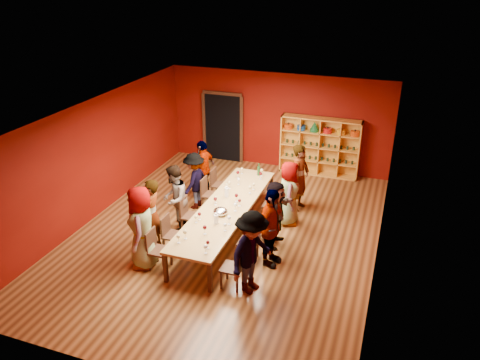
% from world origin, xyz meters
% --- Properties ---
extents(room_shell, '(7.10, 9.10, 3.04)m').
position_xyz_m(room_shell, '(0.00, 0.00, 1.50)').
color(room_shell, brown).
rests_on(room_shell, ground).
extents(tasting_table, '(1.10, 4.50, 0.75)m').
position_xyz_m(tasting_table, '(0.00, 0.00, 0.70)').
color(tasting_table, '#AA8446').
rests_on(tasting_table, ground).
extents(doorway, '(1.40, 0.17, 2.30)m').
position_xyz_m(doorway, '(-1.80, 4.43, 1.12)').
color(doorway, black).
rests_on(doorway, ground).
extents(shelving_unit, '(2.40, 0.40, 1.80)m').
position_xyz_m(shelving_unit, '(1.40, 4.32, 0.98)').
color(shelving_unit, gold).
rests_on(shelving_unit, ground).
extents(chair_person_left_0, '(0.42, 0.42, 0.89)m').
position_xyz_m(chair_person_left_0, '(-0.91, -1.77, 0.50)').
color(chair_person_left_0, '#321B10').
rests_on(chair_person_left_0, ground).
extents(person_left_0, '(0.79, 1.02, 1.85)m').
position_xyz_m(person_left_0, '(-1.21, -1.77, 0.92)').
color(person_left_0, beige).
rests_on(person_left_0, ground).
extents(chair_person_left_1, '(0.42, 0.42, 0.89)m').
position_xyz_m(chair_person_left_1, '(-0.91, -1.13, 0.50)').
color(chair_person_left_1, '#321B10').
rests_on(chair_person_left_1, ground).
extents(person_left_1, '(0.51, 0.67, 1.71)m').
position_xyz_m(person_left_1, '(-1.35, -1.13, 0.86)').
color(person_left_1, '#CB8892').
rests_on(person_left_1, ground).
extents(chair_person_left_2, '(0.42, 0.42, 0.89)m').
position_xyz_m(chair_person_left_2, '(-0.91, -0.20, 0.50)').
color(chair_person_left_2, '#321B10').
rests_on(chair_person_left_2, ground).
extents(person_left_2, '(0.61, 0.89, 1.67)m').
position_xyz_m(person_left_2, '(-1.25, -0.20, 0.84)').
color(person_left_2, pink).
rests_on(person_left_2, ground).
extents(chair_person_left_3, '(0.42, 0.42, 0.89)m').
position_xyz_m(chair_person_left_3, '(-0.91, 1.02, 0.50)').
color(chair_person_left_3, '#321B10').
rests_on(chair_person_left_3, ground).
extents(person_left_3, '(0.46, 1.01, 1.54)m').
position_xyz_m(person_left_3, '(-1.29, 1.02, 0.77)').
color(person_left_3, '#618DC9').
rests_on(person_left_3, ground).
extents(chair_person_left_4, '(0.42, 0.42, 0.89)m').
position_xyz_m(chair_person_left_4, '(-0.91, 1.66, 0.50)').
color(chair_person_left_4, '#321B10').
rests_on(chair_person_left_4, ground).
extents(person_left_4, '(0.62, 1.04, 1.66)m').
position_xyz_m(person_left_4, '(-1.31, 1.66, 0.83)').
color(person_left_4, '#141737').
rests_on(person_left_4, ground).
extents(chair_person_right_0, '(0.42, 0.42, 0.89)m').
position_xyz_m(chair_person_right_0, '(0.91, -1.84, 0.50)').
color(chair_person_right_0, '#321B10').
rests_on(chair_person_right_0, ground).
extents(person_right_0, '(0.81, 1.23, 1.76)m').
position_xyz_m(person_right_0, '(1.24, -1.84, 0.88)').
color(person_right_0, '#45454A').
rests_on(person_right_0, ground).
extents(chair_person_right_1, '(0.42, 0.42, 0.89)m').
position_xyz_m(chair_person_right_1, '(0.91, -0.84, 0.50)').
color(chair_person_right_1, '#321B10').
rests_on(chair_person_right_1, ground).
extents(person_right_1, '(0.70, 1.13, 1.78)m').
position_xyz_m(person_right_1, '(1.33, -0.84, 0.89)').
color(person_right_1, '#525257').
rests_on(person_right_1, ground).
extents(chair_person_right_2, '(0.42, 0.42, 0.89)m').
position_xyz_m(chair_person_right_2, '(0.91, -0.04, 0.50)').
color(chair_person_right_2, '#321B10').
rests_on(chair_person_right_2, ground).
extents(person_right_2, '(0.48, 1.49, 1.59)m').
position_xyz_m(person_right_2, '(1.21, -0.04, 0.80)').
color(person_right_2, pink).
rests_on(person_right_2, ground).
extents(chair_person_right_3, '(0.42, 0.42, 0.89)m').
position_xyz_m(chair_person_right_3, '(0.91, 1.02, 0.50)').
color(chair_person_right_3, '#321B10').
rests_on(chair_person_right_3, ground).
extents(person_right_3, '(0.63, 0.89, 1.65)m').
position_xyz_m(person_right_3, '(1.26, 1.02, 0.82)').
color(person_right_3, '#47484C').
rests_on(person_right_3, ground).
extents(chair_person_right_4, '(0.42, 0.42, 0.89)m').
position_xyz_m(chair_person_right_4, '(0.91, 1.87, 0.50)').
color(chair_person_right_4, '#321B10').
rests_on(chair_person_right_4, ground).
extents(person_right_4, '(0.60, 0.74, 1.80)m').
position_xyz_m(person_right_4, '(1.34, 1.87, 0.90)').
color(person_right_4, '#161D3C').
rests_on(person_right_4, ground).
extents(wine_glass_0, '(0.09, 0.09, 0.21)m').
position_xyz_m(wine_glass_0, '(0.15, 0.31, 0.90)').
color(wine_glass_0, white).
rests_on(wine_glass_0, tasting_table).
extents(wine_glass_1, '(0.09, 0.09, 0.22)m').
position_xyz_m(wine_glass_1, '(0.28, -0.15, 0.91)').
color(wine_glass_1, white).
rests_on(wine_glass_1, tasting_table).
extents(wine_glass_2, '(0.07, 0.07, 0.19)m').
position_xyz_m(wine_glass_2, '(0.29, 0.12, 0.88)').
color(wine_glass_2, white).
rests_on(wine_glass_2, tasting_table).
extents(wine_glass_3, '(0.09, 0.09, 0.22)m').
position_xyz_m(wine_glass_3, '(0.03, -1.32, 0.91)').
color(wine_glass_3, white).
rests_on(wine_glass_3, tasting_table).
extents(wine_glass_4, '(0.07, 0.07, 0.18)m').
position_xyz_m(wine_glass_4, '(-0.00, -0.47, 0.88)').
color(wine_glass_4, white).
rests_on(wine_glass_4, tasting_table).
extents(wine_glass_5, '(0.09, 0.09, 0.22)m').
position_xyz_m(wine_glass_5, '(-0.28, -1.62, 0.91)').
color(wine_glass_5, white).
rests_on(wine_glass_5, tasting_table).
extents(wine_glass_6, '(0.07, 0.07, 0.18)m').
position_xyz_m(wine_glass_6, '(-0.30, 0.09, 0.88)').
color(wine_glass_6, white).
rests_on(wine_glass_6, tasting_table).
extents(wine_glass_7, '(0.08, 0.08, 0.19)m').
position_xyz_m(wine_glass_7, '(0.38, -1.05, 0.89)').
color(wine_glass_7, white).
rests_on(wine_glass_7, tasting_table).
extents(wine_glass_8, '(0.07, 0.07, 0.18)m').
position_xyz_m(wine_glass_8, '(0.33, 1.07, 0.88)').
color(wine_glass_8, white).
rests_on(wine_glass_8, tasting_table).
extents(wine_glass_9, '(0.09, 0.09, 0.22)m').
position_xyz_m(wine_glass_9, '(-0.27, 0.92, 0.91)').
color(wine_glass_9, white).
rests_on(wine_glass_9, tasting_table).
extents(wine_glass_10, '(0.08, 0.08, 0.21)m').
position_xyz_m(wine_glass_10, '(-0.28, 1.60, 0.90)').
color(wine_glass_10, white).
rests_on(wine_glass_10, tasting_table).
extents(wine_glass_11, '(0.09, 0.09, 0.22)m').
position_xyz_m(wine_glass_11, '(0.28, 1.93, 0.91)').
color(wine_glass_11, white).
rests_on(wine_glass_11, tasting_table).
extents(wine_glass_12, '(0.07, 0.07, 0.18)m').
position_xyz_m(wine_glass_12, '(-0.13, 1.23, 0.88)').
color(wine_glass_12, white).
rests_on(wine_glass_12, tasting_table).
extents(wine_glass_13, '(0.07, 0.07, 0.18)m').
position_xyz_m(wine_glass_13, '(-0.35, -0.93, 0.88)').
color(wine_glass_13, white).
rests_on(wine_glass_13, tasting_table).
extents(wine_glass_14, '(0.09, 0.09, 0.22)m').
position_xyz_m(wine_glass_14, '(0.36, -0.76, 0.91)').
color(wine_glass_14, white).
rests_on(wine_glass_14, tasting_table).
extents(wine_glass_15, '(0.07, 0.07, 0.18)m').
position_xyz_m(wine_glass_15, '(-0.31, 0.84, 0.88)').
color(wine_glass_15, white).
rests_on(wine_glass_15, tasting_table).
extents(wine_glass_16, '(0.08, 0.08, 0.19)m').
position_xyz_m(wine_glass_16, '(-0.33, -0.79, 0.89)').
color(wine_glass_16, white).
rests_on(wine_glass_16, tasting_table).
extents(wine_glass_17, '(0.08, 0.08, 0.21)m').
position_xyz_m(wine_glass_17, '(0.31, 0.84, 0.90)').
color(wine_glass_17, white).
rests_on(wine_glass_17, tasting_table).
extents(wine_glass_18, '(0.08, 0.08, 0.21)m').
position_xyz_m(wine_glass_18, '(0.31, 1.74, 0.90)').
color(wine_glass_18, white).
rests_on(wine_glass_18, tasting_table).
extents(wine_glass_19, '(0.08, 0.08, 0.21)m').
position_xyz_m(wine_glass_19, '(0.33, -1.98, 0.90)').
color(wine_glass_19, white).
rests_on(wine_glass_19, tasting_table).
extents(wine_glass_20, '(0.08, 0.08, 0.21)m').
position_xyz_m(wine_glass_20, '(-0.26, -0.02, 0.90)').
color(wine_glass_20, white).
rests_on(wine_glass_20, tasting_table).
extents(wine_glass_21, '(0.08, 0.08, 0.21)m').
position_xyz_m(wine_glass_21, '(-0.34, -1.82, 0.90)').
color(wine_glass_21, white).
rests_on(wine_glass_21, tasting_table).
extents(wine_glass_22, '(0.07, 0.07, 0.18)m').
position_xyz_m(wine_glass_22, '(0.30, -1.80, 0.88)').
color(wine_glass_22, white).
rests_on(wine_glass_22, tasting_table).
extents(wine_glass_23, '(0.07, 0.07, 0.18)m').
position_xyz_m(wine_glass_23, '(-0.28, 1.91, 0.88)').
color(wine_glass_23, white).
rests_on(wine_glass_23, tasting_table).
extents(spittoon_bowl, '(0.34, 0.34, 0.19)m').
position_xyz_m(spittoon_bowl, '(0.02, -0.41, 0.83)').
color(spittoon_bowl, silver).
rests_on(spittoon_bowl, tasting_table).
extents(carafe_a, '(0.13, 0.13, 0.28)m').
position_xyz_m(carafe_a, '(-0.17, 0.48, 0.88)').
color(carafe_a, white).
rests_on(carafe_a, tasting_table).
extents(carafe_b, '(0.14, 0.14, 0.27)m').
position_xyz_m(carafe_b, '(0.09, -0.84, 0.87)').
color(carafe_b, white).
rests_on(carafe_b, tasting_table).
extents(wine_bottle, '(0.09, 0.09, 0.34)m').
position_xyz_m(wine_bottle, '(0.18, 1.98, 0.88)').
color(wine_bottle, '#163D19').
rests_on(wine_bottle, tasting_table).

